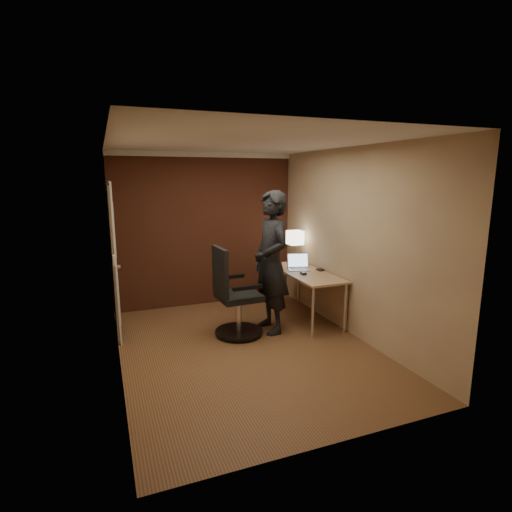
# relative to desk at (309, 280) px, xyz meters

# --- Properties ---
(room) EXTENTS (4.00, 4.00, 4.00)m
(room) POSITION_rel_desk_xyz_m (-1.53, 0.88, 0.77)
(room) COLOR brown
(room) RESTS_ON ground
(desk) EXTENTS (0.60, 1.50, 0.73)m
(desk) POSITION_rel_desk_xyz_m (0.00, 0.00, 0.00)
(desk) COLOR tan
(desk) RESTS_ON ground
(desk_lamp) EXTENTS (0.22, 0.22, 0.54)m
(desk_lamp) POSITION_rel_desk_xyz_m (0.04, 0.58, 0.55)
(desk_lamp) COLOR silver
(desk_lamp) RESTS_ON desk
(laptop) EXTENTS (0.39, 0.34, 0.23)m
(laptop) POSITION_rel_desk_xyz_m (-0.08, 0.20, 0.19)
(laptop) COLOR silver
(laptop) RESTS_ON desk
(mouse) EXTENTS (0.06, 0.10, 0.03)m
(mouse) POSITION_rel_desk_xyz_m (-0.18, -0.13, 0.14)
(mouse) COLOR black
(mouse) RESTS_ON desk
(wallet) EXTENTS (0.09, 0.11, 0.02)m
(wallet) POSITION_rel_desk_xyz_m (0.18, -0.01, 0.14)
(wallet) COLOR black
(wallet) RESTS_ON desk
(office_chair) EXTENTS (0.65, 0.68, 1.20)m
(office_chair) POSITION_rel_desk_xyz_m (-1.28, -0.24, -0.07)
(office_chair) COLOR black
(office_chair) RESTS_ON ground
(person) EXTENTS (0.50, 0.73, 1.94)m
(person) POSITION_rel_desk_xyz_m (-0.73, -0.24, 0.37)
(person) COLOR black
(person) RESTS_ON ground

